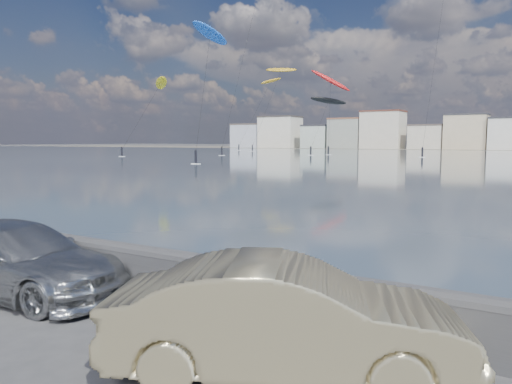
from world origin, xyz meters
TOP-DOWN VIEW (x-y plane):
  - ground at (0.00, 0.00)m, footprint 700.00×700.00m
  - seawall at (0.00, 2.70)m, footprint 400.00×0.36m
  - car_silver at (-3.37, 1.33)m, footprint 5.45×2.64m
  - car_champagne at (3.31, 1.00)m, footprint 5.23×3.66m
  - kitesurfer_3 at (-41.61, 108.66)m, footprint 8.15×18.86m
  - kitesurfer_4 at (-68.34, 134.17)m, footprint 9.44×15.34m
  - kitesurfer_8 at (-70.63, 81.35)m, footprint 7.86×17.76m
  - kitesurfer_12 at (-39.89, 105.76)m, footprint 9.53×10.28m
  - kitesurfer_13 at (-79.54, 147.47)m, footprint 7.18×20.03m
  - kitesurfer_15 at (-39.79, 58.13)m, footprint 5.52×12.47m

SIDE VIEW (x-z plane):
  - ground at x=0.00m, z-range 0.00..0.00m
  - seawall at x=0.00m, z-range 0.04..1.12m
  - car_silver at x=-3.37m, z-range 0.00..1.53m
  - car_champagne at x=3.31m, z-range 0.00..1.64m
  - kitesurfer_3 at x=-41.61m, z-range 5.62..19.75m
  - kitesurfer_8 at x=-70.63m, z-range 6.93..24.73m
  - kitesurfer_12 at x=-39.89m, z-range 6.90..27.17m
  - kitesurfer_15 at x=-39.79m, z-range 8.49..29.77m
  - kitesurfer_13 at x=-79.54m, z-range 10.55..36.19m
  - kitesurfer_4 at x=-68.34m, z-range 11.70..37.90m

